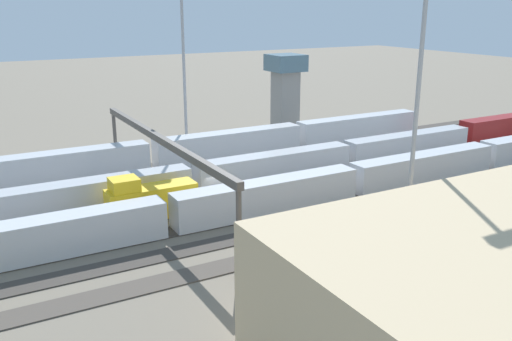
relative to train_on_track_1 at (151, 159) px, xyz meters
name	(u,v)px	position (x,y,z in m)	size (l,w,h in m)	color
ground_plane	(218,198)	(-4.30, 12.50, -2.62)	(400.00, 400.00, 0.00)	#756B5B
track_bed_0	(169,164)	(-4.30, -5.00, -2.56)	(140.00, 2.80, 0.12)	#3D3833
track_bed_1	(181,172)	(-4.30, 0.00, -2.56)	(140.00, 2.80, 0.12)	#4C443D
track_bed_2	(195,181)	(-4.30, 5.00, -2.56)	(140.00, 2.80, 0.12)	#4C443D
track_bed_3	(210,192)	(-4.30, 10.00, -2.56)	(140.00, 2.80, 0.12)	#4C443D
track_bed_4	(227,203)	(-4.30, 15.00, -2.56)	(140.00, 2.80, 0.12)	#4C443D
track_bed_5	(247,217)	(-4.30, 20.00, -2.56)	(140.00, 2.80, 0.12)	#3D3833
track_bed_6	(269,232)	(-4.30, 25.00, -2.56)	(140.00, 2.80, 0.12)	#3D3833
track_bed_7	(295,249)	(-4.30, 30.00, -2.56)	(140.00, 2.80, 0.12)	#4C443D
train_on_track_1	(151,159)	(0.00, 0.00, 0.00)	(95.60, 3.00, 5.00)	silver
train_on_track_5	(268,196)	(-7.08, 20.00, -0.60)	(119.80, 3.00, 3.80)	silver
train_on_track_3	(182,181)	(-0.50, 10.00, -0.55)	(139.00, 3.00, 4.40)	maroon
train_on_track_4	(150,200)	(5.33, 15.00, -0.46)	(10.00, 3.00, 5.00)	gold
light_mast_1	(422,43)	(-15.61, 33.33, 16.99)	(2.80, 0.70, 31.41)	#9EA0A5
light_mast_2	(183,38)	(-8.31, -7.44, 15.70)	(2.80, 0.70, 29.02)	#9EA0A5
signal_gantry	(160,144)	(2.96, 12.50, 5.11)	(0.70, 40.00, 8.80)	#4C4742
control_tower	(285,87)	(-31.41, -15.39, 5.74)	(6.00, 6.00, 14.37)	gray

